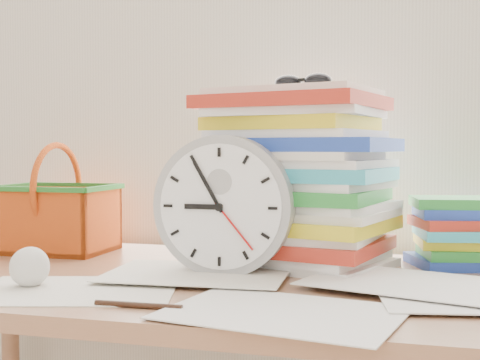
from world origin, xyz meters
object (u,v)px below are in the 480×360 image
(paper_stack, at_px, (300,177))
(book_stack, at_px, (466,232))
(desk, at_px, (216,316))
(basket, at_px, (57,199))
(clock, at_px, (224,206))

(paper_stack, bearing_deg, book_stack, 11.41)
(desk, xyz_separation_m, paper_stack, (0.13, 0.16, 0.25))
(paper_stack, relative_size, basket, 1.45)
(paper_stack, relative_size, clock, 1.36)
(basket, bearing_deg, book_stack, 2.42)
(desk, xyz_separation_m, clock, (0.01, 0.01, 0.21))
(book_stack, bearing_deg, clock, -153.66)
(book_stack, relative_size, basket, 0.97)
(paper_stack, distance_m, book_stack, 0.35)
(desk, relative_size, book_stack, 5.85)
(desk, xyz_separation_m, book_stack, (0.45, 0.23, 0.14))
(desk, bearing_deg, paper_stack, 51.32)
(paper_stack, bearing_deg, desk, -128.68)
(basket, bearing_deg, clock, -21.50)
(desk, bearing_deg, book_stack, 26.55)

